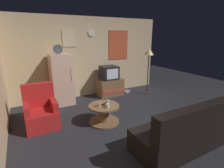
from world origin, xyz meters
TOP-DOWN VIEW (x-y plane):
  - ground_plane at (0.00, 0.00)m, footprint 12.00×12.00m
  - wall_with_art at (0.01, 2.45)m, footprint 5.20×0.12m
  - fridge at (-1.06, 2.02)m, footprint 0.60×0.62m
  - tv_stand at (0.55, 2.03)m, footprint 0.84×0.53m
  - crt_tv at (0.51, 2.02)m, footprint 0.54×0.51m
  - standing_lamp at (1.80, 1.56)m, footprint 0.32×0.32m
  - coffee_table at (-0.49, 0.37)m, footprint 0.72×0.72m
  - wine_glass at (-0.42, 0.28)m, footprint 0.05×0.05m
  - mug_ceramic_white at (-0.47, 0.20)m, footprint 0.08×0.08m
  - mug_ceramic_tan at (-0.61, 0.35)m, footprint 0.08×0.08m
  - remote_control at (-0.44, 0.41)m, footprint 0.16×0.09m
  - armchair at (-1.81, 0.90)m, footprint 0.68×0.68m
  - couch at (0.30, -1.20)m, footprint 1.70×0.80m
  - book_stack at (1.20, 1.97)m, footprint 0.21×0.18m

SIDE VIEW (x-z plane):
  - ground_plane at x=0.00m, z-range 0.00..0.00m
  - book_stack at x=1.20m, z-range 0.00..0.08m
  - coffee_table at x=-0.49m, z-range 0.00..0.44m
  - tv_stand at x=0.55m, z-range 0.00..0.58m
  - couch at x=0.30m, z-range -0.15..0.77m
  - armchair at x=-1.81m, z-range -0.14..0.82m
  - remote_control at x=-0.44m, z-range 0.44..0.46m
  - mug_ceramic_white at x=-0.47m, z-range 0.44..0.53m
  - mug_ceramic_tan at x=-0.61m, z-range 0.44..0.53m
  - wine_glass at x=-0.42m, z-range 0.44..0.59m
  - fridge at x=-1.06m, z-range -0.13..1.64m
  - crt_tv at x=0.51m, z-range 0.58..1.02m
  - wall_with_art at x=0.01m, z-range 0.01..2.59m
  - standing_lamp at x=1.80m, z-range 0.56..2.15m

